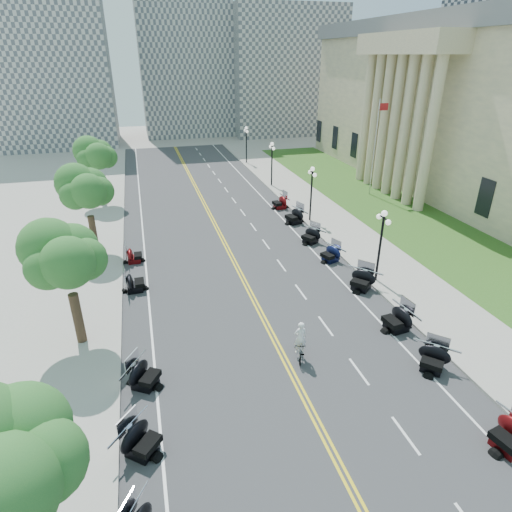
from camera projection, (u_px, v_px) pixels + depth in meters
ground at (272, 335)px, 23.56m from camera, size 160.00×160.00×0.00m
road at (233, 259)px, 32.28m from camera, size 16.00×90.00×0.01m
centerline_yellow_a at (231, 259)px, 32.25m from camera, size 0.12×90.00×0.00m
centerline_yellow_b at (234, 259)px, 32.30m from camera, size 0.12×90.00×0.00m
edge_line_north at (312, 250)px, 33.80m from camera, size 0.12×90.00×0.00m
edge_line_south at (146, 269)px, 30.75m from camera, size 0.12×90.00×0.00m
lane_dash_4 at (406, 435)px, 17.33m from camera, size 0.12×2.00×0.00m
lane_dash_5 at (359, 371)px, 20.82m from camera, size 0.12×2.00×0.00m
lane_dash_6 at (326, 326)px, 24.31m from camera, size 0.12×2.00×0.00m
lane_dash_7 at (301, 292)px, 27.80m from camera, size 0.12×2.00×0.00m
lane_dash_8 at (281, 265)px, 31.29m from camera, size 0.12×2.00×0.00m
lane_dash_9 at (266, 244)px, 34.78m from camera, size 0.12×2.00×0.00m
lane_dash_10 at (253, 227)px, 38.27m from camera, size 0.12×2.00×0.00m
lane_dash_11 at (243, 212)px, 41.76m from camera, size 0.12×2.00×0.00m
lane_dash_12 at (234, 200)px, 45.25m from camera, size 0.12×2.00×0.00m
lane_dash_13 at (226, 190)px, 48.74m from camera, size 0.12×2.00×0.00m
lane_dash_14 at (220, 181)px, 52.23m from camera, size 0.12×2.00×0.00m
lane_dash_15 at (214, 173)px, 55.72m from camera, size 0.12×2.00×0.00m
lane_dash_16 at (209, 166)px, 59.21m from camera, size 0.12×2.00×0.00m
lane_dash_17 at (204, 160)px, 62.69m from camera, size 0.12×2.00×0.00m
lane_dash_18 at (200, 154)px, 66.18m from camera, size 0.12×2.00×0.00m
lane_dash_19 at (197, 149)px, 69.67m from camera, size 0.12×2.00×0.00m
sidewalk_north at (359, 244)px, 34.75m from camera, size 5.00×90.00×0.15m
sidewalk_south at (86, 275)px, 29.75m from camera, size 5.00×90.00×0.15m
lawn at (384, 206)px, 43.40m from camera, size 9.00×60.00×0.10m
civic_building at (494, 106)px, 46.56m from camera, size 26.00×51.00×17.80m
distant_block_a at (50, 61)px, 67.81m from camera, size 18.00×14.00×26.00m
distant_block_b at (184, 48)px, 77.42m from camera, size 16.00×12.00×30.00m
distant_block_c at (282, 72)px, 80.79m from camera, size 20.00×14.00×22.00m
street_lamp_2 at (380, 247)px, 27.98m from camera, size 0.50×1.20×4.90m
street_lamp_3 at (311, 194)px, 38.45m from camera, size 0.50×1.20×4.90m
street_lamp_4 at (272, 164)px, 48.92m from camera, size 0.50×1.20×4.90m
street_lamp_5 at (246, 145)px, 59.38m from camera, size 0.50×1.20×4.90m
flagpole at (374, 149)px, 44.89m from camera, size 1.10×0.20×10.00m
tree_1 at (5, 473)px, 10.43m from camera, size 4.80×4.80×9.20m
tree_2 at (66, 263)px, 20.89m from camera, size 4.80×4.80×9.20m
tree_3 at (87, 194)px, 31.36m from camera, size 4.80×4.80×9.20m
tree_4 at (97, 159)px, 41.83m from camera, size 4.80×4.80×9.20m
motorcycle_n_3 at (512, 435)px, 16.47m from camera, size 2.43×2.43×1.44m
motorcycle_n_4 at (433, 358)px, 20.70m from camera, size 2.72×2.72×1.35m
motorcycle_n_5 at (397, 318)px, 23.72m from camera, size 2.31×2.31×1.46m
motorcycle_n_6 at (362, 279)px, 27.85m from camera, size 2.90×2.90×1.44m
motorcycle_n_7 at (330, 253)px, 31.70m from camera, size 2.36×2.36×1.29m
motorcycle_n_8 at (311, 235)px, 34.79m from camera, size 2.65×2.65×1.35m
motorcycle_n_9 at (294, 215)px, 38.84m from camera, size 2.65×2.65×1.51m
motorcycle_n_10 at (280, 202)px, 42.62m from camera, size 2.21×2.21×1.40m
motorcycle_s_4 at (141, 439)px, 16.33m from camera, size 2.78×2.78×1.38m
motorcycle_s_5 at (144, 374)px, 19.67m from camera, size 2.68×2.68×1.36m
motorcycle_s_7 at (134, 282)px, 27.69m from camera, size 1.97×1.97×1.34m
motorcycle_s_8 at (134, 254)px, 31.56m from camera, size 1.79×1.79×1.24m
bicycle at (300, 349)px, 21.53m from camera, size 1.06×1.92×1.11m
cyclist_rider at (301, 325)px, 20.91m from camera, size 0.66×0.43×1.81m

